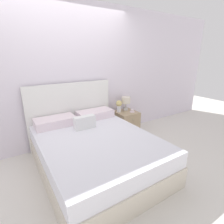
{
  "coord_description": "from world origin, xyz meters",
  "views": [
    {
      "loc": [
        -1.05,
        -3.1,
        1.67
      ],
      "look_at": [
        0.57,
        -0.56,
        0.69
      ],
      "focal_mm": 28.0,
      "sensor_mm": 36.0,
      "label": 1
    }
  ],
  "objects": [
    {
      "name": "wall_back",
      "position": [
        0.0,
        0.07,
        1.3
      ],
      "size": [
        8.0,
        0.06,
        2.6
      ],
      "color": "white",
      "rests_on": "ground_plane"
    },
    {
      "name": "table_lamp",
      "position": [
        1.2,
        -0.14,
        0.72
      ],
      "size": [
        0.2,
        0.2,
        0.3
      ],
      "color": "white",
      "rests_on": "nightstand"
    },
    {
      "name": "nightstand",
      "position": [
        1.14,
        -0.24,
        0.25
      ],
      "size": [
        0.44,
        0.47,
        0.51
      ],
      "color": "tan",
      "rests_on": "ground_plane"
    },
    {
      "name": "flower_vase",
      "position": [
        1.0,
        -0.16,
        0.66
      ],
      "size": [
        0.13,
        0.13,
        0.25
      ],
      "color": "white",
      "rests_on": "nightstand"
    },
    {
      "name": "ground_plane",
      "position": [
        0.0,
        0.0,
        0.0
      ],
      "size": [
        12.0,
        12.0,
        0.0
      ],
      "primitive_type": "plane",
      "color": "silver"
    },
    {
      "name": "bed",
      "position": [
        0.0,
        -0.93,
        0.29
      ],
      "size": [
        1.61,
        2.02,
        1.2
      ],
      "color": "beige",
      "rests_on": "ground_plane"
    },
    {
      "name": "teacup",
      "position": [
        1.24,
        -0.32,
        0.54
      ],
      "size": [
        0.11,
        0.11,
        0.06
      ],
      "color": "white",
      "rests_on": "nightstand"
    }
  ]
}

